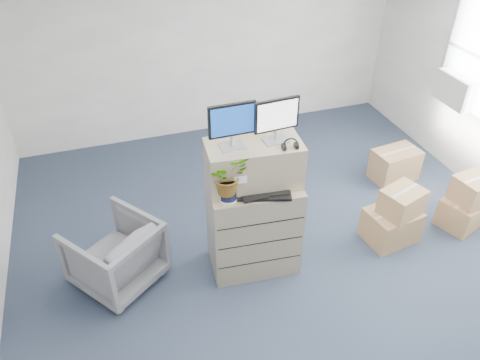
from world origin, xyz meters
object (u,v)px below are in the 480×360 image
Objects in this scene: filing_cabinet_lower at (254,227)px; keyboard at (264,194)px; office_chair at (115,251)px; monitor_left at (232,123)px; monitor_right at (277,118)px; water_bottle at (261,173)px; potted_plant at (228,179)px.

keyboard is at bearing -72.28° from filing_cabinet_lower.
keyboard reaches higher than office_chair.
keyboard is 0.64× the size of office_chair.
monitor_left is at bearing 135.87° from office_chair.
office_chair is at bearing 169.54° from monitor_right.
filing_cabinet_lower is at bearing 134.54° from office_chair.
office_chair is (-1.54, 0.19, -0.79)m from water_bottle.
monitor_right is 0.61m from water_bottle.
keyboard is (-0.18, -0.20, -0.70)m from monitor_right.
filing_cabinet_lower is 2.05× the size of keyboard.
keyboard is at bearing 128.69° from office_chair.
office_chair is (-1.67, 0.19, -1.38)m from monitor_right.
filing_cabinet_lower is 0.58m from keyboard.
water_bottle is (-0.14, -0.00, -0.59)m from monitor_right.
potted_plant is (-0.53, -0.15, -0.48)m from monitor_right.
water_bottle is 1.74m from office_chair.
monitor_right reaches higher than office_chair.
filing_cabinet_lower is 2.42× the size of monitor_right.
monitor_left is 1.87× the size of water_bottle.
potted_plant is 0.56× the size of office_chair.
monitor_right is (0.22, 0.03, 1.25)m from filing_cabinet_lower.
monitor_left reaches higher than filing_cabinet_lower.
monitor_left is 0.53m from potted_plant.
monitor_right is 0.96× the size of potted_plant.
water_bottle is 0.52× the size of potted_plant.
office_chair is (-1.25, 0.16, -1.38)m from monitor_left.
potted_plant reaches higher than filing_cabinet_lower.
keyboard is at bearing -7.73° from potted_plant.
monitor_right is 1.84× the size of water_bottle.
keyboard is 2.17× the size of water_bottle.
office_chair is at bearing 163.45° from potted_plant.
potted_plant is at bearing -120.95° from monitor_left.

